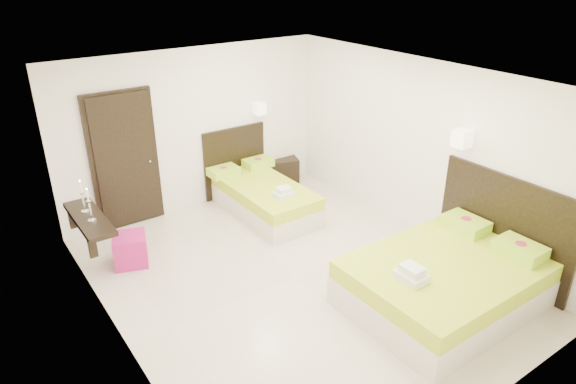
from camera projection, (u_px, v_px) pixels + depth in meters
floor at (295, 277)px, 6.76m from camera, size 5.50×5.50×0.00m
bed_single at (262, 195)px, 8.38m from camera, size 1.17×1.95×1.61m
bed_double at (449, 278)px, 6.17m from camera, size 2.23×1.90×1.84m
nightstand at (283, 169)px, 9.56m from camera, size 0.62×0.58×0.44m
ottoman at (130, 250)px, 6.98m from camera, size 0.55×0.55×0.43m
door at (125, 161)px, 7.68m from camera, size 1.02×0.15×2.14m
console_shelf at (89, 219)px, 6.50m from camera, size 0.35×1.20×0.78m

